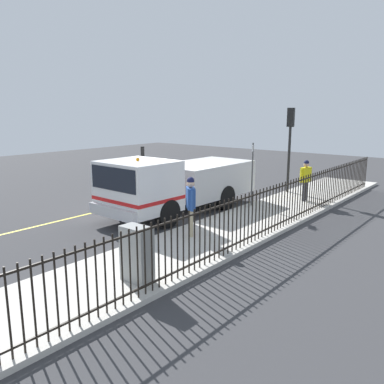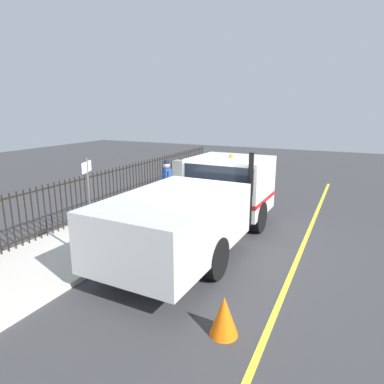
{
  "view_description": "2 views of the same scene",
  "coord_description": "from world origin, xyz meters",
  "px_view_note": "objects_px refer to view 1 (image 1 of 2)",
  "views": [
    {
      "loc": [
        9.88,
        -11.27,
        3.87
      ],
      "look_at": [
        1.66,
        -1.11,
        1.19
      ],
      "focal_mm": 37.31,
      "sensor_mm": 36.0,
      "label": 1
    },
    {
      "loc": [
        -3.46,
        8.01,
        3.7
      ],
      "look_at": [
        0.62,
        -0.4,
        1.37
      ],
      "focal_mm": 31.47,
      "sensor_mm": 36.0,
      "label": 2
    }
  ],
  "objects_px": {
    "work_truck": "(173,182)",
    "street_sign": "(252,167)",
    "pedestrian_distant": "(306,176)",
    "traffic_light_near": "(290,133)",
    "utility_cabinet": "(137,254)",
    "worker_standing": "(191,200)",
    "traffic_cone": "(195,185)"
  },
  "relations": [
    {
      "from": "work_truck",
      "to": "traffic_cone",
      "type": "height_order",
      "value": "work_truck"
    },
    {
      "from": "utility_cabinet",
      "to": "worker_standing",
      "type": "bearing_deg",
      "value": 109.03
    },
    {
      "from": "worker_standing",
      "to": "street_sign",
      "type": "height_order",
      "value": "street_sign"
    },
    {
      "from": "work_truck",
      "to": "traffic_light_near",
      "type": "distance_m",
      "value": 6.52
    },
    {
      "from": "worker_standing",
      "to": "traffic_cone",
      "type": "xyz_separation_m",
      "value": [
        -4.33,
        5.62,
        -0.88
      ]
    },
    {
      "from": "utility_cabinet",
      "to": "street_sign",
      "type": "xyz_separation_m",
      "value": [
        -1.74,
        7.88,
        0.92
      ]
    },
    {
      "from": "worker_standing",
      "to": "utility_cabinet",
      "type": "distance_m",
      "value": 3.49
    },
    {
      "from": "traffic_light_near",
      "to": "street_sign",
      "type": "distance_m",
      "value": 3.65
    },
    {
      "from": "work_truck",
      "to": "traffic_light_near",
      "type": "bearing_deg",
      "value": -104.44
    },
    {
      "from": "work_truck",
      "to": "street_sign",
      "type": "distance_m",
      "value": 3.23
    },
    {
      "from": "traffic_cone",
      "to": "utility_cabinet",
      "type": "bearing_deg",
      "value": -58.46
    },
    {
      "from": "pedestrian_distant",
      "to": "traffic_light_near",
      "type": "relative_size",
      "value": 0.45
    },
    {
      "from": "pedestrian_distant",
      "to": "street_sign",
      "type": "height_order",
      "value": "street_sign"
    },
    {
      "from": "worker_standing",
      "to": "utility_cabinet",
      "type": "bearing_deg",
      "value": 152.43
    },
    {
      "from": "traffic_light_near",
      "to": "worker_standing",
      "type": "bearing_deg",
      "value": 86.95
    },
    {
      "from": "utility_cabinet",
      "to": "street_sign",
      "type": "relative_size",
      "value": 0.5
    },
    {
      "from": "worker_standing",
      "to": "traffic_cone",
      "type": "relative_size",
      "value": 2.59
    },
    {
      "from": "work_truck",
      "to": "street_sign",
      "type": "bearing_deg",
      "value": -123.55
    },
    {
      "from": "work_truck",
      "to": "traffic_light_near",
      "type": "xyz_separation_m",
      "value": [
        1.74,
        6.07,
        1.63
      ]
    },
    {
      "from": "pedestrian_distant",
      "to": "traffic_cone",
      "type": "distance_m",
      "value": 5.22
    },
    {
      "from": "traffic_light_near",
      "to": "street_sign",
      "type": "xyz_separation_m",
      "value": [
        0.1,
        -3.45,
        -1.19
      ]
    },
    {
      "from": "street_sign",
      "to": "pedestrian_distant",
      "type": "bearing_deg",
      "value": 58.38
    },
    {
      "from": "pedestrian_distant",
      "to": "street_sign",
      "type": "distance_m",
      "value": 2.56
    },
    {
      "from": "work_truck",
      "to": "worker_standing",
      "type": "distance_m",
      "value": 3.16
    },
    {
      "from": "work_truck",
      "to": "pedestrian_distant",
      "type": "bearing_deg",
      "value": -122.02
    },
    {
      "from": "street_sign",
      "to": "traffic_cone",
      "type": "bearing_deg",
      "value": 164.78
    },
    {
      "from": "pedestrian_distant",
      "to": "street_sign",
      "type": "bearing_deg",
      "value": -16.8
    },
    {
      "from": "traffic_light_near",
      "to": "traffic_cone",
      "type": "xyz_separation_m",
      "value": [
        -3.61,
        -2.44,
        -2.52
      ]
    },
    {
      "from": "pedestrian_distant",
      "to": "worker_standing",
      "type": "bearing_deg",
      "value": 8.88
    },
    {
      "from": "traffic_light_near",
      "to": "utility_cabinet",
      "type": "bearing_deg",
      "value": 91.13
    },
    {
      "from": "pedestrian_distant",
      "to": "traffic_light_near",
      "type": "distance_m",
      "value": 2.57
    },
    {
      "from": "work_truck",
      "to": "street_sign",
      "type": "xyz_separation_m",
      "value": [
        1.84,
        2.62,
        0.43
      ]
    }
  ]
}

